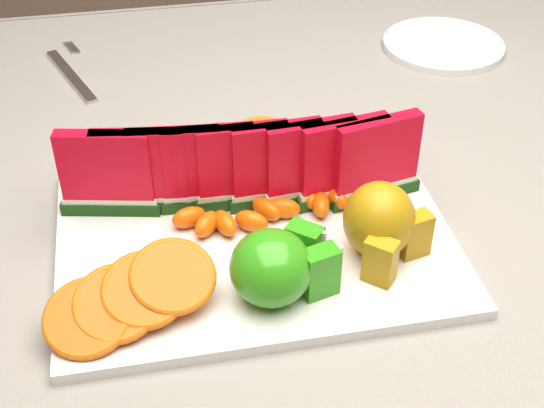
{
  "coord_description": "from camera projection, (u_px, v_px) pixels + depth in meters",
  "views": [
    {
      "loc": [
        -0.17,
        -0.69,
        1.27
      ],
      "look_at": [
        -0.06,
        -0.11,
        0.81
      ],
      "focal_mm": 50.0,
      "sensor_mm": 36.0,
      "label": 1
    }
  ],
  "objects": [
    {
      "name": "table",
      "position": [
        299.0,
        244.0,
        0.94
      ],
      "size": [
        1.4,
        0.9,
        0.75
      ],
      "color": "#432B18",
      "rests_on": "ground"
    },
    {
      "name": "tablecloth",
      "position": [
        300.0,
        205.0,
        0.9
      ],
      "size": [
        1.53,
        1.03,
        0.2
      ],
      "color": "slate",
      "rests_on": "table"
    },
    {
      "name": "platter",
      "position": [
        255.0,
        238.0,
        0.78
      ],
      "size": [
        0.4,
        0.3,
        0.01
      ],
      "color": "silver",
      "rests_on": "tablecloth"
    },
    {
      "name": "apple_cluster",
      "position": [
        278.0,
        266.0,
        0.69
      ],
      "size": [
        0.11,
        0.09,
        0.07
      ],
      "color": "#238217",
      "rests_on": "platter"
    },
    {
      "name": "pear_cluster",
      "position": [
        381.0,
        223.0,
        0.73
      ],
      "size": [
        0.1,
        0.1,
        0.08
      ],
      "color": "#AC911B",
      "rests_on": "platter"
    },
    {
      "name": "side_plate",
      "position": [
        443.0,
        45.0,
        1.13
      ],
      "size": [
        0.22,
        0.22,
        0.01
      ],
      "color": "silver",
      "rests_on": "tablecloth"
    },
    {
      "name": "fork",
      "position": [
        71.0,
        73.0,
        1.07
      ],
      "size": [
        0.07,
        0.19,
        0.0
      ],
      "color": "silver",
      "rests_on": "tablecloth"
    },
    {
      "name": "watermelon_row",
      "position": [
        243.0,
        169.0,
        0.79
      ],
      "size": [
        0.39,
        0.07,
        0.1
      ],
      "color": "#123E12",
      "rests_on": "platter"
    },
    {
      "name": "orange_fan_front",
      "position": [
        131.0,
        296.0,
        0.67
      ],
      "size": [
        0.17,
        0.12,
        0.05
      ],
      "color": "#EF5814",
      "rests_on": "platter"
    },
    {
      "name": "orange_fan_back",
      "position": [
        203.0,
        153.0,
        0.86
      ],
      "size": [
        0.23,
        0.1,
        0.04
      ],
      "color": "#EF5814",
      "rests_on": "platter"
    },
    {
      "name": "tangerine_segments",
      "position": [
        276.0,
        209.0,
        0.79
      ],
      "size": [
        0.22,
        0.07,
        0.02
      ],
      "color": "orange",
      "rests_on": "platter"
    }
  ]
}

